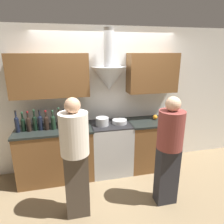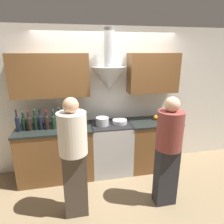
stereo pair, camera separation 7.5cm
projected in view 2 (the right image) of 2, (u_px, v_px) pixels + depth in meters
The scene contains 21 objects.
ground_plane at pixel (115, 181), 3.51m from camera, with size 12.00×12.00×0.00m, color #847051.
wall_back at pixel (105, 92), 3.64m from camera, with size 8.40×0.60×2.60m.
counter_left at pixel (56, 153), 3.50m from camera, with size 1.28×0.62×0.94m.
counter_right at pixel (152, 144), 3.85m from camera, with size 0.93×0.62×0.94m.
stove_range at pixel (111, 147), 3.69m from camera, with size 0.71×0.60×0.94m.
wine_bottle_0 at pixel (17, 123), 3.19m from camera, with size 0.07×0.07×0.36m.
wine_bottle_1 at pixel (24, 123), 3.23m from camera, with size 0.07×0.07×0.32m.
wine_bottle_2 at pixel (29, 123), 3.22m from camera, with size 0.07×0.07×0.33m.
wine_bottle_3 at pixel (35, 122), 3.26m from camera, with size 0.07×0.07×0.35m.
wine_bottle_4 at pixel (41, 121), 3.27m from camera, with size 0.08×0.08×0.34m.
wine_bottle_5 at pixel (47, 122), 3.28m from camera, with size 0.08×0.08×0.33m.
wine_bottle_6 at pixel (53, 121), 3.30m from camera, with size 0.08×0.08×0.33m.
wine_bottle_7 at pixel (59, 120), 3.34m from camera, with size 0.08×0.08×0.35m.
wine_bottle_8 at pixel (65, 120), 3.35m from camera, with size 0.08×0.08×0.33m.
wine_bottle_9 at pixel (70, 120), 3.35m from camera, with size 0.07×0.07×0.32m.
stock_pot at pixel (102, 121), 3.47m from camera, with size 0.22×0.22×0.14m.
mixing_bowl at pixel (120, 122), 3.56m from camera, with size 0.26×0.26×0.07m.
orange_fruit at pixel (156, 117), 3.75m from camera, with size 0.09×0.09×0.09m.
chefs_knife at pixel (164, 119), 3.80m from camera, with size 0.20×0.11×0.01m.
person_foreground_left at pixel (74, 154), 2.55m from camera, with size 0.36×0.36×1.66m.
person_foreground_right at pixel (168, 148), 2.76m from camera, with size 0.35×0.35×1.62m.
Camera 2 is at (-0.65, -2.93, 2.18)m, focal length 32.00 mm.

